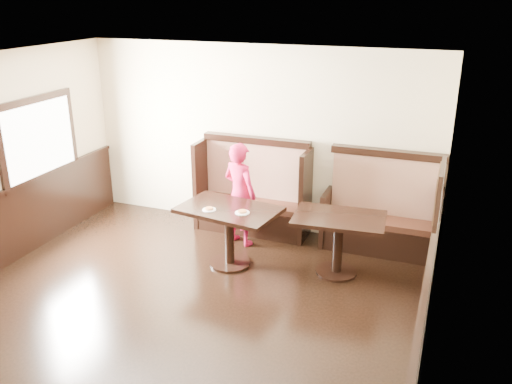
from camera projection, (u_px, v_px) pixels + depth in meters
The scene contains 9 objects.
ground at pixel (140, 352), 5.61m from camera, with size 7.00×7.00×0.00m, color black.
room_shell at pixel (126, 277), 5.72m from camera, with size 7.00×7.00×7.00m.
booth_main at pixel (253, 197), 8.31m from camera, with size 1.75×0.72×1.45m.
booth_neighbor at pixel (382, 218), 7.69m from camera, with size 1.65×0.72×1.45m.
table_main at pixel (229, 221), 7.19m from camera, with size 1.40×1.00×0.83m.
table_neighbor at pixel (339, 231), 6.97m from camera, with size 1.22×0.85×0.81m.
child at pixel (240, 194), 7.79m from camera, with size 0.56×0.36×1.52m, color #AE123A.
pizza_plate_left at pixel (209, 209), 7.05m from camera, with size 0.18×0.18×0.03m.
pizza_plate_right at pixel (242, 212), 6.96m from camera, with size 0.19×0.19×0.04m.
Camera 1 is at (2.77, -3.95, 3.53)m, focal length 38.00 mm.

